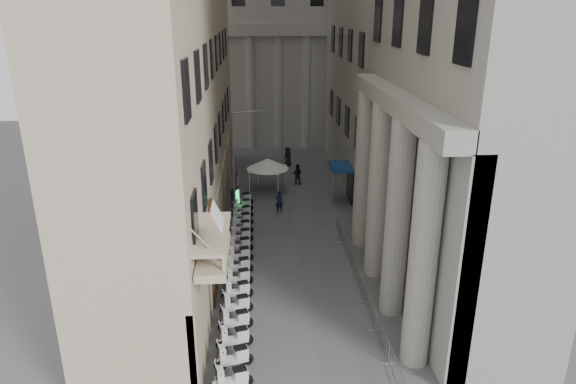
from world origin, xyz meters
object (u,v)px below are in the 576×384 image
object	(u,v)px
street_lamp	(237,155)
pedestrian_a	(279,202)
security_tent	(264,162)
pedestrian_b	(297,174)
info_kiosk	(235,200)

from	to	relation	value
street_lamp	pedestrian_a	distance (m)	4.87
security_tent	street_lamp	world-z (taller)	street_lamp
security_tent	pedestrian_a	distance (m)	5.66
street_lamp	pedestrian_a	xyz separation A→B (m)	(3.07, 0.23, -3.78)
pedestrian_b	street_lamp	bearing A→B (deg)	67.53
pedestrian_b	pedestrian_a	bearing A→B (deg)	87.55
info_kiosk	pedestrian_a	xyz separation A→B (m)	(3.33, -0.13, -0.17)
street_lamp	info_kiosk	distance (m)	3.64
street_lamp	pedestrian_b	distance (m)	9.20
street_lamp	pedestrian_a	world-z (taller)	street_lamp
pedestrian_a	pedestrian_b	xyz separation A→B (m)	(1.91, 6.56, 0.07)
security_tent	pedestrian_b	distance (m)	3.52
security_tent	street_lamp	xyz separation A→B (m)	(-2.02, -5.57, 2.23)
street_lamp	pedestrian_b	size ratio (longest dim) A/B	4.27
info_kiosk	security_tent	bearing A→B (deg)	90.20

